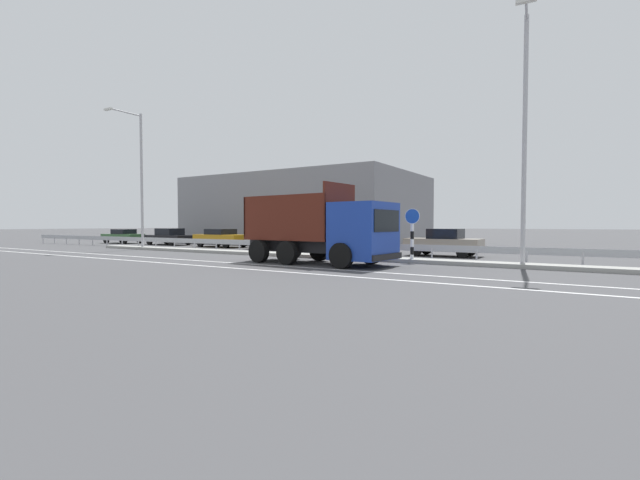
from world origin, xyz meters
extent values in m
plane|color=#424244|center=(0.00, 0.00, 0.00)|extent=(320.00, 320.00, 0.00)
cube|color=silver|center=(3.29, -2.73, 0.00)|extent=(61.12, 0.16, 0.01)
cube|color=silver|center=(3.29, -4.45, 0.00)|extent=(61.12, 0.16, 0.01)
cube|color=gray|center=(0.00, 1.87, 0.09)|extent=(33.62, 1.10, 0.18)
cube|color=#9EA0A5|center=(0.00, 3.24, 0.62)|extent=(61.12, 0.04, 0.32)
cylinder|color=#ADADB2|center=(-30.26, 3.24, 0.31)|extent=(0.09, 0.09, 0.62)
cylinder|color=#ADADB2|center=(-28.17, 3.24, 0.31)|extent=(0.09, 0.09, 0.62)
cylinder|color=#ADADB2|center=(-26.09, 3.24, 0.31)|extent=(0.09, 0.09, 0.62)
cylinder|color=#ADADB2|center=(-24.00, 3.24, 0.31)|extent=(0.09, 0.09, 0.62)
cylinder|color=#ADADB2|center=(-21.91, 3.24, 0.31)|extent=(0.09, 0.09, 0.62)
cylinder|color=#ADADB2|center=(-19.83, 3.24, 0.31)|extent=(0.09, 0.09, 0.62)
cylinder|color=#ADADB2|center=(-17.74, 3.24, 0.31)|extent=(0.09, 0.09, 0.62)
cylinder|color=#ADADB2|center=(-15.65, 3.24, 0.31)|extent=(0.09, 0.09, 0.62)
cylinder|color=#ADADB2|center=(-13.57, 3.24, 0.31)|extent=(0.09, 0.09, 0.62)
cylinder|color=#ADADB2|center=(-11.48, 3.24, 0.31)|extent=(0.09, 0.09, 0.62)
cylinder|color=#ADADB2|center=(-9.39, 3.24, 0.31)|extent=(0.09, 0.09, 0.62)
cylinder|color=#ADADB2|center=(-7.30, 3.24, 0.31)|extent=(0.09, 0.09, 0.62)
cylinder|color=#ADADB2|center=(-5.22, 3.24, 0.31)|extent=(0.09, 0.09, 0.62)
cylinder|color=#ADADB2|center=(-3.13, 3.24, 0.31)|extent=(0.09, 0.09, 0.62)
cylinder|color=#ADADB2|center=(-1.04, 3.24, 0.31)|extent=(0.09, 0.09, 0.62)
cylinder|color=#ADADB2|center=(1.04, 3.24, 0.31)|extent=(0.09, 0.09, 0.62)
cylinder|color=#ADADB2|center=(3.13, 3.24, 0.31)|extent=(0.09, 0.09, 0.62)
cylinder|color=#ADADB2|center=(5.22, 3.24, 0.31)|extent=(0.09, 0.09, 0.62)
cylinder|color=#ADADB2|center=(7.30, 3.24, 0.31)|extent=(0.09, 0.09, 0.62)
cylinder|color=#ADADB2|center=(9.39, 3.24, 0.31)|extent=(0.09, 0.09, 0.62)
cylinder|color=#ADADB2|center=(11.48, 3.24, 0.31)|extent=(0.09, 0.09, 0.62)
cylinder|color=#ADADB2|center=(13.57, 3.24, 0.31)|extent=(0.09, 0.09, 0.62)
cube|color=#19389E|center=(5.77, -1.12, 1.50)|extent=(2.31, 2.60, 2.37)
cube|color=black|center=(6.85, -1.20, 1.92)|extent=(0.19, 2.09, 0.89)
cube|color=black|center=(6.88, -1.21, 0.47)|extent=(0.28, 2.39, 0.24)
cube|color=black|center=(2.23, -0.85, 0.79)|extent=(5.07, 1.72, 0.53)
cube|color=#511E14|center=(2.23, -0.85, 1.11)|extent=(4.94, 2.70, 0.12)
cube|color=#511E14|center=(2.31, 0.27, 2.13)|extent=(4.77, 0.47, 1.91)
cube|color=#511E14|center=(2.14, -1.97, 2.13)|extent=(4.77, 0.47, 1.91)
cube|color=#511E14|center=(4.56, -1.03, 2.37)|extent=(0.28, 2.34, 2.39)
cube|color=#511E14|center=(-0.11, -0.67, 2.13)|extent=(0.28, 2.34, 1.91)
cylinder|color=black|center=(5.54, 0.10, 0.52)|extent=(1.06, 0.40, 1.04)
cylinder|color=black|center=(5.36, -2.29, 0.52)|extent=(1.06, 0.40, 1.04)
cylinder|color=black|center=(2.69, 0.32, 0.52)|extent=(1.06, 0.40, 1.04)
cylinder|color=black|center=(2.51, -2.07, 0.52)|extent=(1.06, 0.40, 1.04)
cylinder|color=black|center=(0.95, 0.45, 0.52)|extent=(1.06, 0.40, 1.04)
cylinder|color=black|center=(0.77, -1.93, 0.52)|extent=(1.06, 0.40, 1.04)
cylinder|color=white|center=(6.80, 1.87, 0.18)|extent=(0.16, 0.16, 0.36)
cylinder|color=black|center=(6.80, 1.87, 0.55)|extent=(0.16, 0.16, 0.36)
cylinder|color=white|center=(6.80, 1.87, 0.91)|extent=(0.16, 0.16, 0.36)
cylinder|color=black|center=(6.80, 1.87, 1.27)|extent=(0.16, 0.16, 0.36)
cylinder|color=white|center=(6.80, 1.87, 1.64)|extent=(0.16, 0.16, 0.36)
cylinder|color=#1E4CB2|center=(6.80, 1.87, 2.15)|extent=(0.67, 0.03, 0.67)
cylinder|color=white|center=(6.80, 1.87, 2.15)|extent=(0.72, 0.02, 0.72)
cylinder|color=#ADADB2|center=(-12.98, 1.72, 4.76)|extent=(0.18, 0.18, 9.51)
cylinder|color=#ADADB2|center=(-12.96, 0.51, 9.36)|extent=(0.14, 2.42, 0.10)
cube|color=silver|center=(-12.94, -0.70, 9.28)|extent=(0.70, 0.21, 0.12)
cylinder|color=#ADADB2|center=(11.47, 1.95, 5.08)|extent=(0.18, 0.18, 10.16)
cylinder|color=#ADADB2|center=(11.55, 1.10, 10.01)|extent=(0.26, 1.70, 0.10)
cube|color=silver|center=(11.63, 0.26, 9.93)|extent=(0.72, 0.27, 0.12)
cube|color=#335B33|center=(-23.10, 6.82, 0.59)|extent=(4.11, 2.05, 0.58)
cube|color=black|center=(-22.98, 6.83, 1.10)|extent=(1.79, 1.66, 0.44)
cylinder|color=black|center=(-24.26, 5.90, 0.30)|extent=(0.61, 0.25, 0.60)
cylinder|color=black|center=(-24.39, 7.55, 0.30)|extent=(0.61, 0.25, 0.60)
cylinder|color=black|center=(-21.80, 6.09, 0.30)|extent=(0.61, 0.25, 0.60)
cylinder|color=black|center=(-21.93, 7.74, 0.30)|extent=(0.61, 0.25, 0.60)
cube|color=black|center=(-16.95, 7.10, 0.57)|extent=(4.62, 1.87, 0.55)
cube|color=black|center=(-16.81, 7.10, 1.13)|extent=(1.95, 1.64, 0.58)
cylinder|color=black|center=(-18.39, 6.23, 0.30)|extent=(0.60, 0.20, 0.60)
cylinder|color=black|center=(-18.38, 7.98, 0.30)|extent=(0.60, 0.20, 0.60)
cylinder|color=black|center=(-15.53, 6.21, 0.30)|extent=(0.60, 0.20, 0.60)
cylinder|color=black|center=(-15.52, 7.97, 0.30)|extent=(0.60, 0.20, 0.60)
cube|color=#B27A14|center=(-10.46, 6.92, 0.64)|extent=(4.79, 2.16, 0.68)
cube|color=black|center=(-10.60, 6.93, 1.20)|extent=(2.06, 1.77, 0.43)
cylinder|color=black|center=(-8.95, 7.73, 0.30)|extent=(0.61, 0.23, 0.60)
cylinder|color=black|center=(-9.06, 5.94, 0.30)|extent=(0.61, 0.23, 0.60)
cylinder|color=black|center=(-11.85, 7.90, 0.30)|extent=(0.61, 0.23, 0.60)
cylinder|color=black|center=(-11.96, 6.11, 0.30)|extent=(0.61, 0.23, 0.60)
cube|color=gray|center=(-4.71, 6.77, 0.64)|extent=(4.94, 2.07, 0.68)
cube|color=black|center=(-4.56, 6.78, 1.27)|extent=(2.12, 1.71, 0.59)
cylinder|color=black|center=(-6.17, 5.83, 0.30)|extent=(0.61, 0.23, 0.60)
cylinder|color=black|center=(-6.26, 7.56, 0.30)|extent=(0.61, 0.23, 0.60)
cylinder|color=black|center=(-3.16, 5.99, 0.30)|extent=(0.61, 0.23, 0.60)
cylinder|color=black|center=(-3.25, 7.72, 0.30)|extent=(0.61, 0.23, 0.60)
cube|color=black|center=(0.67, 6.58, 0.67)|extent=(4.97, 2.19, 0.75)
cube|color=black|center=(0.82, 6.57, 1.25)|extent=(2.15, 1.75, 0.40)
cylinder|color=black|center=(-0.89, 5.83, 0.30)|extent=(0.61, 0.25, 0.60)
cylinder|color=black|center=(-0.76, 7.55, 0.30)|extent=(0.61, 0.25, 0.60)
cylinder|color=black|center=(2.10, 5.60, 0.30)|extent=(0.61, 0.25, 0.60)
cylinder|color=black|center=(2.24, 7.32, 0.30)|extent=(0.61, 0.25, 0.60)
cube|color=gray|center=(6.92, 6.54, 0.64)|extent=(4.07, 1.90, 0.68)
cube|color=black|center=(7.04, 6.54, 1.26)|extent=(1.72, 1.65, 0.55)
cylinder|color=black|center=(5.65, 5.67, 0.30)|extent=(0.60, 0.21, 0.60)
cylinder|color=black|center=(5.67, 7.43, 0.30)|extent=(0.60, 0.21, 0.60)
cylinder|color=black|center=(8.16, 5.64, 0.30)|extent=(0.60, 0.21, 0.60)
cylinder|color=black|center=(8.18, 7.41, 0.30)|extent=(0.60, 0.21, 0.60)
cube|color=gray|center=(-10.55, 18.96, 3.23)|extent=(21.69, 14.40, 6.46)
camera|label=1|loc=(13.69, -17.21, 1.78)|focal=24.00mm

